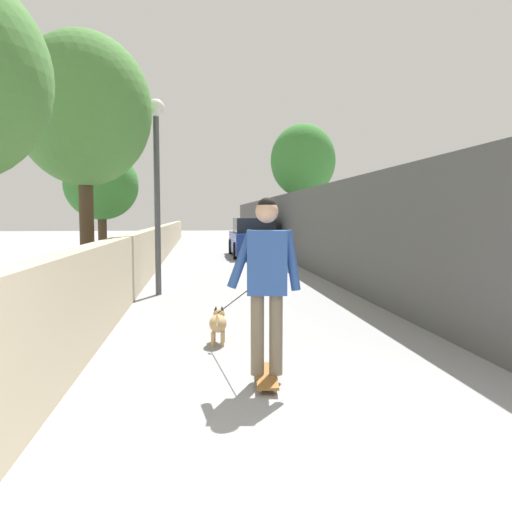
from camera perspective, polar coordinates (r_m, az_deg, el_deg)
ground_plane at (r=16.32m, az=-3.07°, el=-1.15°), size 80.00×80.00×0.00m
wall_left at (r=14.31m, az=-12.08°, el=0.46°), size 48.00×0.30×1.25m
fence_right at (r=14.61m, az=6.73°, el=2.95°), size 48.00×0.30×2.44m
tree_right_near at (r=21.80m, az=5.34°, el=10.70°), size 2.75×2.75×5.52m
tree_left_mid at (r=10.11m, az=-18.94°, el=15.33°), size 2.47×2.47×4.97m
tree_left_distant at (r=15.49m, az=-17.12°, el=7.64°), size 2.13×2.13×3.55m
lamp_post at (r=10.55m, az=-11.20°, el=10.59°), size 0.36×0.36×3.97m
skateboard at (r=5.04m, az=1.20°, el=-13.42°), size 0.82×0.28×0.08m
person_skateboarder at (r=4.82m, az=1.22°, el=-1.84°), size 0.26×0.71×1.71m
dog at (r=6.45m, az=-4.29°, el=-7.51°), size 1.84×0.54×1.06m
car_near at (r=20.15m, az=-0.30°, el=1.98°), size 4.17×1.80×1.54m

